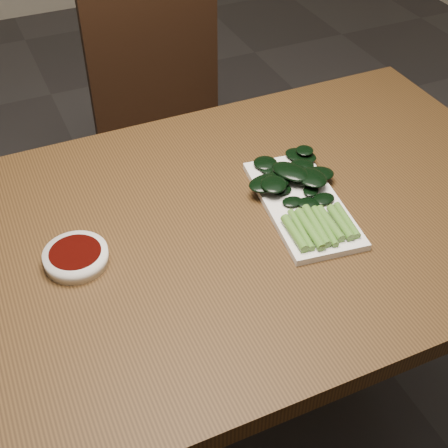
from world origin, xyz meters
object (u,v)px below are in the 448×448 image
Objects in this scene: table at (210,255)px; sauce_bowl at (76,257)px; chair_far at (170,130)px; serving_plate at (302,204)px; gai_lan at (299,187)px.

sauce_bowl is (-0.25, 0.01, 0.09)m from table.
chair_far is 2.76× the size of serving_plate.
sauce_bowl reaches higher than table.
sauce_bowl is (-0.43, -0.73, 0.28)m from chair_far.
table is 4.49× the size of gai_lan.
table is at bearing 175.04° from serving_plate.
chair_far is (0.18, 0.74, -0.19)m from table.
sauce_bowl is 0.37× the size of gai_lan.
serving_plate is at bearing -89.32° from chair_far.
serving_plate is (0.19, -0.02, 0.08)m from table.
serving_plate is 0.04m from gai_lan.
chair_far is at bearing 76.17° from table.
table is 4.35× the size of serving_plate.
chair_far is at bearing 90.75° from serving_plate.
chair_far reaches higher than table.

